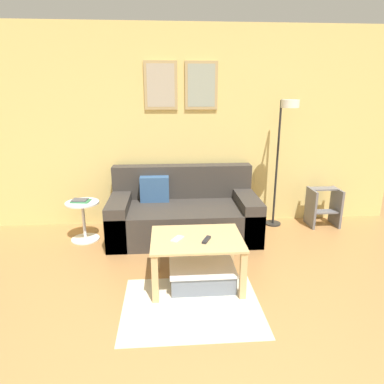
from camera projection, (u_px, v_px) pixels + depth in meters
wall_back at (188, 128)px, 4.46m from camera, size 5.60×0.09×2.55m
area_rug at (192, 306)px, 2.90m from camera, size 1.16×0.92×0.01m
couch at (183, 213)px, 4.28m from camera, size 1.79×0.93×0.83m
coffee_table at (197, 247)px, 3.15m from camera, size 0.83×0.63×0.46m
storage_bin at (202, 275)px, 3.20m from camera, size 0.60×0.45×0.19m
floor_lamp at (284, 136)px, 4.14m from camera, size 0.21×0.52×1.66m
side_table at (83, 217)px, 4.12m from camera, size 0.39×0.39×0.48m
book_stack at (80, 201)px, 4.07m from camera, size 0.23×0.17×0.03m
remote_control at (206, 240)px, 3.06m from camera, size 0.10×0.15×0.02m
cell_phone at (177, 239)px, 3.09m from camera, size 0.13×0.15×0.01m
step_stool at (324, 206)px, 4.57m from camera, size 0.38×0.32×0.51m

